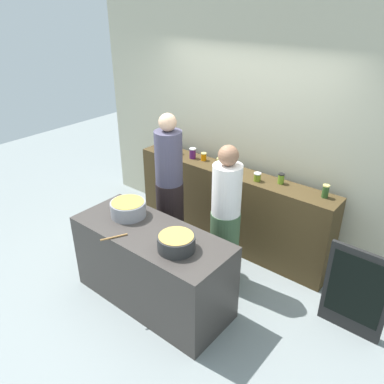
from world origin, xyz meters
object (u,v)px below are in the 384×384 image
Objects in this scene: preserve_jar_2 at (193,153)px; preserve_jar_4 at (219,163)px; cook_in_cap at (225,224)px; preserve_jar_1 at (177,149)px; cooking_pot_left at (128,209)px; preserve_jar_5 at (257,177)px; wooden_spoon at (114,237)px; preserve_jar_6 at (281,179)px; preserve_jar_7 at (325,191)px; preserve_jar_3 at (204,157)px; preserve_jar_0 at (158,141)px; chalkboard_sign at (356,292)px; cook_with_tongs at (170,196)px; cooking_pot_center at (176,242)px.

preserve_jar_4 is at bearing -3.97° from preserve_jar_2.
preserve_jar_1 is at bearing 152.25° from cook_in_cap.
cook_in_cap is (0.79, 0.66, -0.19)m from cooking_pot_left.
preserve_jar_2 is 1.01m from preserve_jar_5.
wooden_spoon is at bearing -61.48° from cooking_pot_left.
preserve_jar_1 is 1.42m from cooking_pot_left.
preserve_jar_7 is at bearing -0.74° from preserve_jar_6.
preserve_jar_3 is 0.06× the size of cook_in_cap.
preserve_jar_7 reaches higher than preserve_jar_4.
wooden_spoon is at bearing -115.24° from preserve_jar_6.
preserve_jar_7 reaches higher than cooking_pot_left.
preserve_jar_0 reaches higher than cooking_pot_left.
preserve_jar_6 reaches higher than chalkboard_sign.
preserve_jar_5 is at bearing 89.64° from cook_in_cap.
preserve_jar_2 is 0.51× the size of wooden_spoon.
preserve_jar_6 is at bearing 2.31° from preserve_jar_2.
chalkboard_sign is at bearing -13.60° from preserve_jar_3.
preserve_jar_2 is at bearing 176.47° from preserve_jar_5.
cook_with_tongs reaches higher than preserve_jar_0.
preserve_jar_7 is (2.41, 0.02, -0.00)m from preserve_jar_0.
preserve_jar_0 is at bearing -179.63° from preserve_jar_3.
chalkboard_sign is at bearing 34.63° from cooking_pot_center.
chalkboard_sign is at bearing -25.99° from preserve_jar_6.
cook_with_tongs is (0.00, 0.64, -0.11)m from cooking_pot_left.
preserve_jar_5 is at bearing -3.17° from preserve_jar_4.
preserve_jar_1 reaches higher than chalkboard_sign.
preserve_jar_3 reaches higher than wooden_spoon.
preserve_jar_3 is at bearing 119.46° from cooking_pot_center.
cooking_pot_center is 0.38× the size of chalkboard_sign.
cook_with_tongs is at bearing -109.45° from preserve_jar_4.
preserve_jar_7 is 1.70m from cooking_pot_center.
cooking_pot_center is (1.65, -1.49, -0.18)m from preserve_jar_0.
preserve_jar_2 reaches higher than preserve_jar_3.
cook_with_tongs reaches higher than cooking_pot_center.
preserve_jar_3 is at bearing 92.25° from cooking_pot_left.
chalkboard_sign is at bearing -11.97° from preserve_jar_2.
preserve_jar_7 is at bearing 138.59° from chalkboard_sign.
preserve_jar_6 is 0.84m from cook_in_cap.
preserve_jar_1 is 1.32× the size of preserve_jar_5.
preserve_jar_4 is at bearing -176.76° from preserve_jar_7.
preserve_jar_4 reaches higher than preserve_jar_5.
cook_in_cap is at bearing 60.59° from wooden_spoon.
preserve_jar_5 is 1.41m from cooking_pot_center.
cooking_pot_left is (0.85, -1.36, -0.17)m from preserve_jar_0.
wooden_spoon is 0.28× the size of chalkboard_sign.
chalkboard_sign is at bearing -41.41° from preserve_jar_7.
wooden_spoon is at bearing -127.56° from preserve_jar_7.
preserve_jar_5 is at bearing -172.09° from preserve_jar_7.
preserve_jar_7 is 1.11m from cook_in_cap.
cook_in_cap is at bearing -173.21° from chalkboard_sign.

